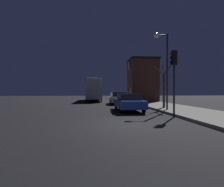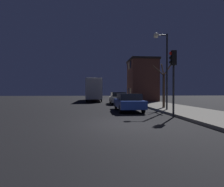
{
  "view_description": "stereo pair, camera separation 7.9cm",
  "coord_description": "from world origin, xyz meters",
  "px_view_note": "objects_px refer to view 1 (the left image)",
  "views": [
    {
      "loc": [
        -1.4,
        -8.53,
        1.58
      ],
      "look_at": [
        0.62,
        12.99,
        1.36
      ],
      "focal_mm": 28.0,
      "sensor_mm": 36.0,
      "label": 1
    },
    {
      "loc": [
        -1.32,
        -8.54,
        1.58
      ],
      "look_at": [
        0.62,
        12.99,
        1.36
      ],
      "focal_mm": 28.0,
      "sensor_mm": 36.0,
      "label": 2
    }
  ],
  "objects_px": {
    "streetlamp": "(163,58)",
    "car_near_lane": "(129,102)",
    "traffic_light": "(174,69)",
    "car_mid_lane": "(118,98)",
    "bus": "(94,88)",
    "bare_tree": "(164,86)"
  },
  "relations": [
    {
      "from": "bus",
      "to": "car_near_lane",
      "type": "xyz_separation_m",
      "value": [
        2.93,
        -16.4,
        -1.39
      ]
    },
    {
      "from": "streetlamp",
      "to": "car_mid_lane",
      "type": "relative_size",
      "value": 1.27
    },
    {
      "from": "car_near_lane",
      "to": "bare_tree",
      "type": "bearing_deg",
      "value": 16.22
    },
    {
      "from": "streetlamp",
      "to": "traffic_light",
      "type": "relative_size",
      "value": 1.47
    },
    {
      "from": "car_near_lane",
      "to": "car_mid_lane",
      "type": "height_order",
      "value": "car_mid_lane"
    },
    {
      "from": "streetlamp",
      "to": "traffic_light",
      "type": "bearing_deg",
      "value": -100.28
    },
    {
      "from": "streetlamp",
      "to": "car_near_lane",
      "type": "height_order",
      "value": "streetlamp"
    },
    {
      "from": "bus",
      "to": "car_near_lane",
      "type": "distance_m",
      "value": 16.72
    },
    {
      "from": "streetlamp",
      "to": "car_near_lane",
      "type": "relative_size",
      "value": 1.28
    },
    {
      "from": "car_mid_lane",
      "to": "streetlamp",
      "type": "bearing_deg",
      "value": -73.75
    },
    {
      "from": "traffic_light",
      "to": "car_mid_lane",
      "type": "relative_size",
      "value": 0.87
    },
    {
      "from": "bare_tree",
      "to": "car_near_lane",
      "type": "xyz_separation_m",
      "value": [
        -3.38,
        -0.98,
        -1.32
      ]
    },
    {
      "from": "bare_tree",
      "to": "car_near_lane",
      "type": "relative_size",
      "value": 0.86
    },
    {
      "from": "streetlamp",
      "to": "car_near_lane",
      "type": "distance_m",
      "value": 4.44
    },
    {
      "from": "traffic_light",
      "to": "car_near_lane",
      "type": "xyz_separation_m",
      "value": [
        -2.1,
        3.71,
        -2.2
      ]
    },
    {
      "from": "car_mid_lane",
      "to": "bare_tree",
      "type": "bearing_deg",
      "value": -65.02
    },
    {
      "from": "traffic_light",
      "to": "car_mid_lane",
      "type": "height_order",
      "value": "traffic_light"
    },
    {
      "from": "bus",
      "to": "car_mid_lane",
      "type": "distance_m",
      "value": 9.11
    },
    {
      "from": "traffic_light",
      "to": "bare_tree",
      "type": "distance_m",
      "value": 4.94
    },
    {
      "from": "streetlamp",
      "to": "car_near_lane",
      "type": "xyz_separation_m",
      "value": [
        -2.65,
        0.67,
        -3.5
      ]
    },
    {
      "from": "car_near_lane",
      "to": "traffic_light",
      "type": "bearing_deg",
      "value": -60.51
    },
    {
      "from": "bus",
      "to": "car_near_lane",
      "type": "relative_size",
      "value": 2.37
    }
  ]
}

